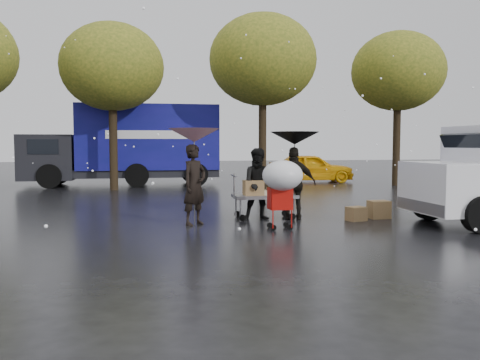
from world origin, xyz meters
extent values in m
plane|color=black|center=(0.00, 0.00, 0.00)|extent=(90.00, 90.00, 0.00)
imported|color=black|center=(-1.25, 0.71, 0.90)|extent=(0.77, 0.75, 1.79)
imported|color=black|center=(0.35, 1.21, 0.85)|extent=(0.93, 0.79, 1.70)
imported|color=black|center=(1.17, 1.09, 0.86)|extent=(1.09, 0.70, 1.73)
cylinder|color=#4C4C4C|center=(-1.25, 0.71, 1.00)|extent=(0.02, 0.02, 1.99)
cone|color=#C65178|center=(-1.25, 0.71, 1.99)|extent=(1.14, 1.14, 0.30)
sphere|color=#4C4C4C|center=(-1.25, 0.71, 2.02)|extent=(0.06, 0.06, 0.06)
cylinder|color=#4C4C4C|center=(1.17, 1.09, 0.97)|extent=(0.02, 0.02, 1.94)
cone|color=black|center=(1.17, 1.09, 1.94)|extent=(1.17, 1.17, 0.30)
sphere|color=#4C4C4C|center=(1.17, 1.09, 1.97)|extent=(0.06, 0.06, 0.06)
cube|color=slate|center=(0.50, 1.32, 0.55)|extent=(1.50, 0.80, 0.08)
cylinder|color=slate|center=(-0.25, 1.32, 0.80)|extent=(0.04, 0.04, 0.60)
cube|color=olive|center=(0.85, 1.42, 0.79)|extent=(0.55, 0.45, 0.40)
cube|color=olive|center=(0.20, 1.22, 0.77)|extent=(0.45, 0.40, 0.35)
cube|color=olive|center=(0.80, 1.17, 1.13)|extent=(0.40, 0.35, 0.28)
cube|color=tan|center=(0.55, 1.32, 0.65)|extent=(0.90, 0.55, 0.12)
cylinder|color=black|center=(-0.10, 1.00, 0.08)|extent=(0.16, 0.05, 0.16)
cylinder|color=black|center=(-0.10, 1.64, 0.08)|extent=(0.16, 0.05, 0.16)
cylinder|color=black|center=(1.10, 1.00, 0.08)|extent=(0.16, 0.05, 0.16)
cylinder|color=black|center=(1.10, 1.64, 0.08)|extent=(0.16, 0.05, 0.16)
cube|color=#B8100A|center=(0.47, -0.19, 0.65)|extent=(0.47, 0.41, 0.45)
cylinder|color=#B8100A|center=(0.47, -0.38, 1.02)|extent=(0.42, 0.02, 0.02)
cylinder|color=#4C4C4C|center=(0.47, -0.38, 0.95)|extent=(0.02, 0.02, 0.60)
ellipsoid|color=white|center=(0.47, -0.38, 1.15)|extent=(0.84, 0.84, 0.63)
cylinder|color=black|center=(0.29, -0.35, 0.06)|extent=(0.12, 0.04, 0.12)
cylinder|color=black|center=(0.29, -0.03, 0.06)|extent=(0.12, 0.04, 0.12)
cylinder|color=black|center=(0.65, -0.35, 0.06)|extent=(0.12, 0.04, 0.12)
cylinder|color=black|center=(0.65, -0.03, 0.06)|extent=(0.12, 0.04, 0.12)
cube|color=white|center=(4.11, -0.49, 0.85)|extent=(1.20, 1.95, 1.10)
cube|color=black|center=(4.66, -0.49, 1.70)|extent=(0.37, 1.70, 0.67)
cube|color=slate|center=(3.56, -0.49, 0.45)|extent=(0.12, 1.90, 0.25)
cylinder|color=black|center=(4.31, 0.46, 0.38)|extent=(0.76, 0.28, 0.76)
cube|color=navy|center=(-2.13, 12.35, 2.10)|extent=(6.00, 2.50, 2.80)
cube|color=black|center=(-6.33, 12.35, 1.25)|extent=(2.20, 2.40, 1.90)
cube|color=black|center=(-3.13, 12.35, 0.55)|extent=(8.00, 2.30, 0.35)
cube|color=white|center=(-2.13, 11.09, 2.20)|extent=(3.50, 0.03, 0.35)
cylinder|color=black|center=(-6.13, 11.20, 0.50)|extent=(1.00, 0.30, 1.00)
cylinder|color=black|center=(-6.13, 13.50, 0.50)|extent=(1.00, 0.30, 1.00)
cylinder|color=black|center=(-0.13, 11.20, 0.50)|extent=(1.00, 0.30, 1.00)
cylinder|color=black|center=(-0.13, 13.50, 0.50)|extent=(1.00, 0.30, 1.00)
cube|color=olive|center=(3.24, 0.88, 0.21)|extent=(0.48, 0.39, 0.43)
cube|color=olive|center=(2.54, 0.61, 0.16)|extent=(0.50, 0.44, 0.33)
imported|color=#FFB90D|center=(5.45, 12.53, 0.68)|extent=(4.14, 2.00, 1.36)
cylinder|color=black|center=(-3.50, 10.00, 2.24)|extent=(0.32, 0.32, 4.48)
ellipsoid|color=#3D5117|center=(-3.50, 10.00, 4.80)|extent=(4.00, 4.00, 3.40)
cylinder|color=black|center=(2.50, 10.00, 2.45)|extent=(0.32, 0.32, 4.90)
ellipsoid|color=#3D5117|center=(2.50, 10.00, 5.25)|extent=(4.40, 4.40, 3.74)
cylinder|color=black|center=(8.50, 10.00, 2.31)|extent=(0.32, 0.32, 4.62)
ellipsoid|color=#3D5117|center=(8.50, 10.00, 4.95)|extent=(4.00, 4.00, 3.40)
camera|label=1|loc=(-2.35, -10.49, 1.79)|focal=38.00mm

